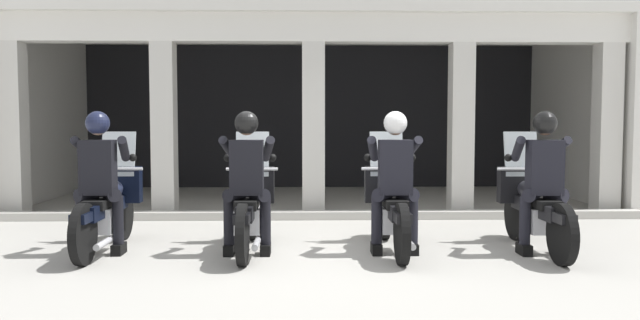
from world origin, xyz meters
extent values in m
plane|color=#A8A59E|center=(0.00, 3.00, 0.00)|extent=(80.00, 80.00, 0.00)
cube|color=black|center=(-0.04, 6.80, 1.57)|extent=(10.32, 0.24, 3.13)
cube|color=silver|center=(-0.04, 2.64, 2.91)|extent=(10.32, 0.36, 0.44)
cube|color=silver|center=(-0.04, 4.65, 3.21)|extent=(10.32, 4.71, 0.16)
cube|color=silver|center=(-5.10, 4.65, 1.57)|extent=(0.30, 4.71, 3.13)
cube|color=silver|center=(5.02, 4.65, 1.57)|extent=(0.30, 4.71, 3.13)
cube|color=beige|center=(-4.70, 2.64, 1.35)|extent=(0.35, 0.36, 2.69)
cube|color=beige|center=(-2.37, 2.64, 1.35)|extent=(0.35, 0.36, 2.69)
cube|color=beige|center=(-0.04, 2.64, 1.35)|extent=(0.35, 0.36, 2.69)
cube|color=beige|center=(2.29, 2.64, 1.35)|extent=(0.35, 0.36, 2.69)
cube|color=beige|center=(4.62, 2.64, 1.35)|extent=(0.35, 0.36, 2.69)
cube|color=#B7B5AD|center=(-0.04, 2.14, 0.06)|extent=(9.92, 0.24, 0.12)
cylinder|color=black|center=(-2.44, 0.60, 0.32)|extent=(0.09, 0.64, 0.64)
cylinder|color=black|center=(-2.44, -0.80, 0.32)|extent=(0.09, 0.64, 0.64)
cube|color=black|center=(-2.44, 0.60, 0.53)|extent=(0.14, 0.44, 0.08)
cube|color=silver|center=(-2.44, -0.15, 0.37)|extent=(0.28, 0.44, 0.28)
cube|color=black|center=(-2.44, -0.10, 0.50)|extent=(0.18, 1.24, 0.16)
ellipsoid|color=#1E2338|center=(-2.44, 0.12, 0.68)|extent=(0.26, 0.48, 0.22)
cube|color=black|center=(-2.44, -0.28, 0.57)|extent=(0.24, 0.52, 0.10)
cube|color=black|center=(-2.44, -0.74, 0.50)|extent=(0.16, 0.48, 0.10)
cylinder|color=silver|center=(-2.44, 0.54, 0.56)|extent=(0.05, 0.24, 0.53)
cube|color=black|center=(-2.44, 0.48, 0.70)|extent=(0.52, 0.16, 0.44)
sphere|color=silver|center=(-2.44, 0.58, 0.72)|extent=(0.18, 0.18, 0.18)
cube|color=silver|center=(-2.44, 0.46, 1.07)|extent=(0.40, 0.14, 0.54)
cylinder|color=silver|center=(-2.44, 0.38, 0.90)|extent=(0.62, 0.04, 0.04)
cylinder|color=silver|center=(-2.32, -0.50, 0.18)|extent=(0.07, 0.55, 0.07)
cube|color=black|center=(-2.44, -0.30, 0.97)|extent=(0.36, 0.22, 0.60)
cube|color=#591414|center=(-2.44, -0.18, 0.99)|extent=(0.05, 0.02, 0.32)
sphere|color=tan|center=(-2.44, -0.28, 1.43)|extent=(0.21, 0.21, 0.21)
sphere|color=#191E38|center=(-2.44, -0.28, 1.46)|extent=(0.26, 0.26, 0.26)
cylinder|color=black|center=(-2.30, -0.28, 0.66)|extent=(0.26, 0.29, 0.17)
cylinder|color=black|center=(-2.24, -0.28, 0.39)|extent=(0.12, 0.12, 0.53)
cube|color=black|center=(-2.24, -0.27, 0.06)|extent=(0.11, 0.26, 0.12)
cylinder|color=black|center=(-2.58, -0.28, 0.66)|extent=(0.26, 0.29, 0.17)
cylinder|color=black|center=(-2.64, -0.28, 0.39)|extent=(0.12, 0.12, 0.53)
cube|color=black|center=(-2.64, -0.27, 0.06)|extent=(0.11, 0.26, 0.12)
cylinder|color=black|center=(-2.22, -0.07, 1.16)|extent=(0.19, 0.48, 0.31)
sphere|color=black|center=(-2.18, 0.14, 1.05)|extent=(0.09, 0.09, 0.09)
cylinder|color=black|center=(-2.66, -0.07, 1.16)|extent=(0.19, 0.48, 0.31)
sphere|color=black|center=(-2.70, 0.14, 1.05)|extent=(0.09, 0.09, 0.09)
cylinder|color=black|center=(-0.81, 0.54, 0.32)|extent=(0.09, 0.64, 0.64)
cylinder|color=black|center=(-0.81, -0.86, 0.32)|extent=(0.09, 0.64, 0.64)
cube|color=black|center=(-0.81, 0.54, 0.53)|extent=(0.14, 0.44, 0.08)
cube|color=silver|center=(-0.81, -0.21, 0.37)|extent=(0.28, 0.44, 0.28)
cube|color=black|center=(-0.81, -0.16, 0.50)|extent=(0.18, 1.24, 0.16)
ellipsoid|color=#B2B2B7|center=(-0.81, 0.06, 0.68)|extent=(0.26, 0.48, 0.22)
cube|color=black|center=(-0.81, -0.34, 0.57)|extent=(0.24, 0.52, 0.10)
cube|color=black|center=(-0.81, -0.80, 0.50)|extent=(0.16, 0.48, 0.10)
cylinder|color=silver|center=(-0.81, 0.48, 0.56)|extent=(0.05, 0.24, 0.53)
cube|color=black|center=(-0.81, 0.42, 0.70)|extent=(0.52, 0.16, 0.44)
sphere|color=silver|center=(-0.81, 0.52, 0.72)|extent=(0.18, 0.18, 0.18)
cube|color=silver|center=(-0.81, 0.40, 1.07)|extent=(0.40, 0.14, 0.54)
cylinder|color=silver|center=(-0.81, 0.32, 0.90)|extent=(0.62, 0.04, 0.04)
cylinder|color=silver|center=(-0.69, -0.56, 0.18)|extent=(0.07, 0.55, 0.07)
cube|color=black|center=(-0.81, -0.36, 0.97)|extent=(0.36, 0.22, 0.60)
cube|color=black|center=(-0.81, -0.24, 0.99)|extent=(0.05, 0.02, 0.32)
sphere|color=tan|center=(-0.81, -0.34, 1.43)|extent=(0.21, 0.21, 0.21)
sphere|color=black|center=(-0.81, -0.34, 1.46)|extent=(0.26, 0.26, 0.26)
cylinder|color=black|center=(-0.67, -0.34, 0.66)|extent=(0.26, 0.29, 0.17)
cylinder|color=black|center=(-0.61, -0.34, 0.39)|extent=(0.12, 0.12, 0.53)
cube|color=black|center=(-0.61, -0.33, 0.06)|extent=(0.11, 0.26, 0.12)
cylinder|color=black|center=(-0.95, -0.34, 0.66)|extent=(0.26, 0.29, 0.17)
cylinder|color=black|center=(-1.01, -0.34, 0.39)|extent=(0.12, 0.12, 0.53)
cube|color=black|center=(-1.01, -0.33, 0.06)|extent=(0.11, 0.26, 0.12)
cylinder|color=black|center=(-0.59, -0.13, 1.16)|extent=(0.19, 0.48, 0.31)
sphere|color=black|center=(-0.55, 0.08, 1.05)|extent=(0.09, 0.09, 0.09)
cylinder|color=black|center=(-1.03, -0.13, 1.16)|extent=(0.19, 0.48, 0.31)
sphere|color=black|center=(-1.07, 0.08, 1.05)|extent=(0.09, 0.09, 0.09)
cylinder|color=black|center=(0.81, 0.55, 0.32)|extent=(0.09, 0.64, 0.64)
cylinder|color=black|center=(0.81, -0.85, 0.32)|extent=(0.09, 0.64, 0.64)
cube|color=black|center=(0.81, 0.55, 0.53)|extent=(0.14, 0.44, 0.08)
cube|color=silver|center=(0.81, -0.20, 0.37)|extent=(0.28, 0.44, 0.28)
cube|color=black|center=(0.81, -0.15, 0.50)|extent=(0.18, 1.24, 0.16)
ellipsoid|color=#1E2338|center=(0.81, 0.07, 0.68)|extent=(0.26, 0.48, 0.22)
cube|color=black|center=(0.81, -0.33, 0.57)|extent=(0.24, 0.52, 0.10)
cube|color=black|center=(0.81, -0.79, 0.50)|extent=(0.16, 0.48, 0.10)
cylinder|color=silver|center=(0.81, 0.49, 0.56)|extent=(0.05, 0.24, 0.53)
cube|color=black|center=(0.81, 0.43, 0.70)|extent=(0.52, 0.16, 0.44)
sphere|color=silver|center=(0.81, 0.53, 0.72)|extent=(0.18, 0.18, 0.18)
cube|color=silver|center=(0.81, 0.41, 1.07)|extent=(0.40, 0.14, 0.54)
cylinder|color=silver|center=(0.81, 0.33, 0.90)|extent=(0.62, 0.04, 0.04)
cylinder|color=silver|center=(0.93, -0.55, 0.18)|extent=(0.07, 0.55, 0.07)
cube|color=black|center=(0.81, -0.35, 0.97)|extent=(0.36, 0.22, 0.60)
cube|color=#14193F|center=(0.81, -0.23, 0.99)|extent=(0.05, 0.02, 0.32)
sphere|color=#936B51|center=(0.81, -0.33, 1.43)|extent=(0.21, 0.21, 0.21)
sphere|color=silver|center=(0.81, -0.33, 1.46)|extent=(0.26, 0.26, 0.26)
cylinder|color=black|center=(0.95, -0.33, 0.66)|extent=(0.26, 0.29, 0.17)
cylinder|color=black|center=(1.01, -0.33, 0.39)|extent=(0.12, 0.12, 0.53)
cube|color=black|center=(1.01, -0.32, 0.06)|extent=(0.11, 0.26, 0.12)
cylinder|color=black|center=(0.67, -0.33, 0.66)|extent=(0.26, 0.29, 0.17)
cylinder|color=black|center=(0.61, -0.33, 0.39)|extent=(0.12, 0.12, 0.53)
cube|color=black|center=(0.61, -0.32, 0.06)|extent=(0.11, 0.26, 0.12)
cylinder|color=black|center=(1.03, -0.12, 1.16)|extent=(0.19, 0.48, 0.31)
sphere|color=black|center=(1.07, 0.09, 1.05)|extent=(0.09, 0.09, 0.09)
cylinder|color=black|center=(0.59, -0.12, 1.16)|extent=(0.19, 0.48, 0.31)
sphere|color=black|center=(0.55, 0.09, 1.05)|extent=(0.09, 0.09, 0.09)
cylinder|color=black|center=(2.44, 0.47, 0.32)|extent=(0.09, 0.64, 0.64)
cylinder|color=black|center=(2.44, -0.93, 0.32)|extent=(0.09, 0.64, 0.64)
cube|color=black|center=(2.44, 0.47, 0.53)|extent=(0.14, 0.44, 0.08)
cube|color=silver|center=(2.44, -0.28, 0.37)|extent=(0.28, 0.44, 0.28)
cube|color=black|center=(2.44, -0.23, 0.50)|extent=(0.18, 1.24, 0.16)
ellipsoid|color=black|center=(2.44, -0.01, 0.68)|extent=(0.26, 0.48, 0.22)
cube|color=black|center=(2.44, -0.41, 0.57)|extent=(0.24, 0.52, 0.10)
cube|color=black|center=(2.44, -0.87, 0.50)|extent=(0.16, 0.48, 0.10)
cylinder|color=silver|center=(2.44, 0.41, 0.56)|extent=(0.05, 0.24, 0.53)
cube|color=black|center=(2.44, 0.35, 0.70)|extent=(0.52, 0.16, 0.44)
sphere|color=silver|center=(2.44, 0.45, 0.72)|extent=(0.18, 0.18, 0.18)
cube|color=silver|center=(2.44, 0.33, 1.07)|extent=(0.40, 0.14, 0.54)
cylinder|color=silver|center=(2.44, 0.25, 0.90)|extent=(0.62, 0.04, 0.04)
cylinder|color=silver|center=(2.56, -0.63, 0.18)|extent=(0.07, 0.55, 0.07)
cube|color=black|center=(2.44, -0.43, 0.97)|extent=(0.36, 0.22, 0.60)
cube|color=#14193F|center=(2.44, -0.31, 0.99)|extent=(0.05, 0.02, 0.32)
sphere|color=#936B51|center=(2.44, -0.41, 1.43)|extent=(0.21, 0.21, 0.21)
sphere|color=black|center=(2.44, -0.41, 1.46)|extent=(0.26, 0.26, 0.26)
cylinder|color=black|center=(2.58, -0.41, 0.66)|extent=(0.26, 0.29, 0.17)
cylinder|color=black|center=(2.64, -0.41, 0.39)|extent=(0.12, 0.12, 0.53)
cube|color=black|center=(2.64, -0.40, 0.06)|extent=(0.11, 0.26, 0.12)
cylinder|color=black|center=(2.30, -0.41, 0.66)|extent=(0.26, 0.29, 0.17)
cylinder|color=black|center=(2.24, -0.41, 0.39)|extent=(0.12, 0.12, 0.53)
cube|color=black|center=(2.24, -0.40, 0.06)|extent=(0.11, 0.26, 0.12)
cylinder|color=black|center=(2.66, -0.20, 1.16)|extent=(0.19, 0.48, 0.31)
sphere|color=black|center=(2.70, 0.01, 1.05)|extent=(0.09, 0.09, 0.09)
cylinder|color=black|center=(2.22, -0.20, 1.16)|extent=(0.19, 0.48, 0.31)
sphere|color=black|center=(2.18, 0.01, 1.05)|extent=(0.09, 0.09, 0.09)
camera|label=1|loc=(-0.18, -7.17, 1.48)|focal=35.07mm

